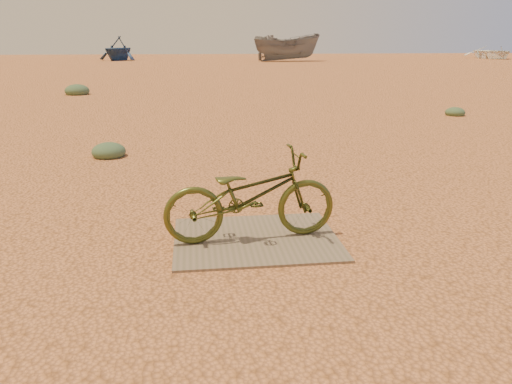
{
  "coord_description": "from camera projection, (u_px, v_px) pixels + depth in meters",
  "views": [
    {
      "loc": [
        -0.76,
        -3.58,
        1.73
      ],
      "look_at": [
        -0.24,
        0.55,
        0.45
      ],
      "focal_mm": 35.0,
      "sensor_mm": 36.0,
      "label": 1
    }
  ],
  "objects": [
    {
      "name": "kale_b",
      "position": [
        455.0,
        115.0,
        11.84
      ],
      "size": [
        0.46,
        0.46,
        0.25
      ],
      "primitive_type": "ellipsoid",
      "color": "#536D4B",
      "rests_on": "ground"
    },
    {
      "name": "plywood_board",
      "position": [
        256.0,
        239.0,
        4.49
      ],
      "size": [
        1.46,
        1.17,
        0.02
      ],
      "primitive_type": "cube",
      "color": "#75604C",
      "rests_on": "ground"
    },
    {
      "name": "kale_a",
      "position": [
        109.0,
        157.0,
        7.68
      ],
      "size": [
        0.51,
        0.51,
        0.28
      ],
      "primitive_type": "ellipsoid",
      "color": "#536D4B",
      "rests_on": "ground"
    },
    {
      "name": "bicycle",
      "position": [
        251.0,
        196.0,
        4.35
      ],
      "size": [
        1.57,
        0.68,
        0.8
      ],
      "primitive_type": "imported",
      "rotation": [
        0.0,
        0.0,
        1.67
      ],
      "color": "#434A1A",
      "rests_on": "plywood_board"
    },
    {
      "name": "boat_far_right",
      "position": [
        493.0,
        52.0,
        46.4
      ],
      "size": [
        4.7,
        6.02,
        1.14
      ],
      "primitive_type": "imported",
      "rotation": [
        0.0,
        0.0,
        -0.15
      ],
      "color": "white",
      "rests_on": "ground"
    },
    {
      "name": "boat_mid_right",
      "position": [
        287.0,
        47.0,
        40.66
      ],
      "size": [
        5.94,
        3.02,
        2.19
      ],
      "primitive_type": "imported",
      "rotation": [
        0.0,
        0.0,
        1.73
      ],
      "color": "slate",
      "rests_on": "ground"
    },
    {
      "name": "kale_c",
      "position": [
        77.0,
        94.0,
        16.31
      ],
      "size": [
        0.78,
        0.78,
        0.43
      ],
      "primitive_type": "ellipsoid",
      "color": "#536D4B",
      "rests_on": "ground"
    },
    {
      "name": "boat_far_left",
      "position": [
        118.0,
        48.0,
        42.17
      ],
      "size": [
        4.62,
        4.87,
        2.01
      ],
      "primitive_type": "imported",
      "rotation": [
        0.0,
        0.0,
        -0.44
      ],
      "color": "navy",
      "rests_on": "ground"
    },
    {
      "name": "ground",
      "position": [
        294.0,
        265.0,
        3.99
      ],
      "size": [
        120.0,
        120.0,
        0.0
      ],
      "primitive_type": "plane",
      "color": "#E1834C",
      "rests_on": "ground"
    }
  ]
}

